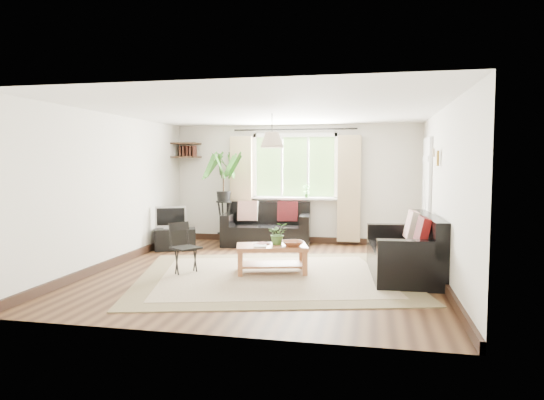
% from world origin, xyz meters
% --- Properties ---
extents(floor, '(5.50, 5.50, 0.00)m').
position_xyz_m(floor, '(0.00, 0.00, 0.00)').
color(floor, black).
rests_on(floor, ground).
extents(ceiling, '(5.50, 5.50, 0.00)m').
position_xyz_m(ceiling, '(0.00, 0.00, 2.40)').
color(ceiling, white).
rests_on(ceiling, floor).
extents(wall_back, '(5.00, 0.02, 2.40)m').
position_xyz_m(wall_back, '(0.00, 2.75, 1.20)').
color(wall_back, beige).
rests_on(wall_back, floor).
extents(wall_front, '(5.00, 0.02, 2.40)m').
position_xyz_m(wall_front, '(0.00, -2.75, 1.20)').
color(wall_front, beige).
rests_on(wall_front, floor).
extents(wall_left, '(0.02, 5.50, 2.40)m').
position_xyz_m(wall_left, '(-2.50, 0.00, 1.20)').
color(wall_left, beige).
rests_on(wall_left, floor).
extents(wall_right, '(0.02, 5.50, 2.40)m').
position_xyz_m(wall_right, '(2.50, 0.00, 1.20)').
color(wall_right, beige).
rests_on(wall_right, floor).
extents(rug, '(4.47, 4.08, 0.02)m').
position_xyz_m(rug, '(0.15, -0.30, 0.01)').
color(rug, beige).
rests_on(rug, floor).
extents(window, '(2.50, 0.16, 2.16)m').
position_xyz_m(window, '(0.00, 2.71, 1.55)').
color(window, white).
rests_on(window, wall_back).
extents(door, '(0.06, 0.96, 2.06)m').
position_xyz_m(door, '(2.47, 1.70, 1.00)').
color(door, silver).
rests_on(door, wall_right).
extents(corner_shelf, '(0.50, 0.50, 0.34)m').
position_xyz_m(corner_shelf, '(-2.25, 2.50, 1.89)').
color(corner_shelf, black).
rests_on(corner_shelf, wall_back).
extents(pendant_lamp, '(0.36, 0.36, 0.54)m').
position_xyz_m(pendant_lamp, '(0.00, 0.40, 2.05)').
color(pendant_lamp, beige).
rests_on(pendant_lamp, ceiling).
extents(wall_sconce, '(0.12, 0.12, 0.28)m').
position_xyz_m(wall_sconce, '(2.43, 0.30, 1.74)').
color(wall_sconce, beige).
rests_on(wall_sconce, wall_right).
extents(sofa_back, '(1.78, 1.01, 0.80)m').
position_xyz_m(sofa_back, '(-0.49, 2.26, 0.40)').
color(sofa_back, black).
rests_on(sofa_back, floor).
extents(sofa_right, '(1.86, 1.04, 0.85)m').
position_xyz_m(sofa_right, '(1.99, 0.09, 0.42)').
color(sofa_right, black).
rests_on(sofa_right, floor).
extents(coffee_table, '(1.14, 0.80, 0.42)m').
position_xyz_m(coffee_table, '(0.10, -0.11, 0.21)').
color(coffee_table, brown).
rests_on(coffee_table, floor).
extents(table_plant, '(0.37, 0.34, 0.33)m').
position_xyz_m(table_plant, '(0.18, -0.04, 0.59)').
color(table_plant, '#355B24').
rests_on(table_plant, coffee_table).
extents(bowl, '(0.42, 0.42, 0.08)m').
position_xyz_m(bowl, '(0.41, -0.12, 0.46)').
color(bowl, brown).
rests_on(bowl, coffee_table).
extents(book_a, '(0.22, 0.28, 0.02)m').
position_xyz_m(book_a, '(-0.13, -0.26, 0.43)').
color(book_a, white).
rests_on(book_a, coffee_table).
extents(book_b, '(0.24, 0.27, 0.02)m').
position_xyz_m(book_b, '(-0.13, -0.05, 0.43)').
color(book_b, brown).
rests_on(book_b, coffee_table).
extents(tv_stand, '(0.85, 0.67, 0.40)m').
position_xyz_m(tv_stand, '(-2.07, 1.44, 0.20)').
color(tv_stand, black).
rests_on(tv_stand, floor).
extents(tv, '(0.60, 0.39, 0.44)m').
position_xyz_m(tv, '(-2.15, 1.44, 0.62)').
color(tv, '#A5A5AA').
rests_on(tv, tv_stand).
extents(palm_stand, '(0.87, 0.87, 1.86)m').
position_xyz_m(palm_stand, '(-1.39, 2.33, 0.93)').
color(palm_stand, black).
rests_on(palm_stand, floor).
extents(folding_chair, '(0.54, 0.54, 0.75)m').
position_xyz_m(folding_chair, '(-1.12, -0.41, 0.38)').
color(folding_chair, black).
rests_on(folding_chair, floor).
extents(sill_plant, '(0.14, 0.10, 0.27)m').
position_xyz_m(sill_plant, '(0.25, 2.63, 1.06)').
color(sill_plant, '#2D6023').
rests_on(sill_plant, window).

